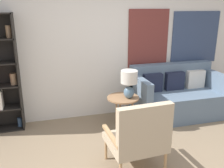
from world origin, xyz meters
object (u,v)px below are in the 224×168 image
object	(u,v)px
armchair	(139,136)
couch	(176,97)
side_table	(123,101)
table_lamp	(129,81)

from	to	relation	value
armchair	couch	xyz separation A→B (m)	(1.32, 1.44, -0.15)
armchair	side_table	distance (m)	1.21
armchair	table_lamp	distance (m)	1.20
side_table	table_lamp	world-z (taller)	table_lamp
armchair	table_lamp	bearing A→B (deg)	77.01
couch	side_table	bearing A→B (deg)	-167.60
armchair	side_table	bearing A→B (deg)	81.08
couch	table_lamp	size ratio (longest dim) A/B	3.53
armchair	table_lamp	xyz separation A→B (m)	(0.26, 1.12, 0.33)
armchair	side_table	size ratio (longest dim) A/B	1.71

